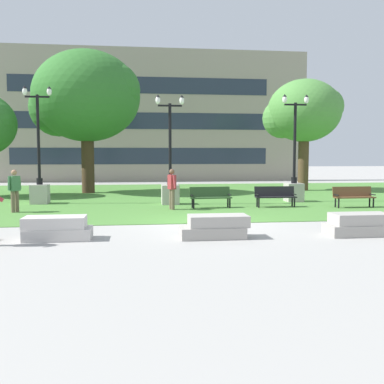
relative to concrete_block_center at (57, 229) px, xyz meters
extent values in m
plane|color=#A3A09B|center=(4.46, 2.30, -0.31)|extent=(140.00, 140.00, 0.00)
cube|color=#4C8438|center=(4.46, 12.30, -0.30)|extent=(40.00, 20.00, 0.02)
cube|color=#BCB7B2|center=(0.04, 0.00, -0.15)|extent=(1.80, 0.90, 0.32)
cube|color=beige|center=(-0.05, 0.00, 0.17)|extent=(1.66, 0.83, 0.32)
cube|color=#9E9991|center=(4.29, -0.27, -0.15)|extent=(1.80, 0.90, 0.32)
cube|color=#A6A098|center=(4.45, -0.27, 0.17)|extent=(1.66, 0.83, 0.32)
cube|color=#9E9991|center=(8.53, -0.39, -0.15)|extent=(1.80, 0.90, 0.32)
cube|color=#A6A098|center=(8.61, -0.39, 0.17)|extent=(1.66, 0.83, 0.32)
cube|color=black|center=(8.28, 6.51, 0.15)|extent=(1.81, 0.49, 0.05)
cube|color=black|center=(8.29, 6.76, 0.38)|extent=(1.80, 0.17, 0.46)
cube|color=black|center=(7.44, 6.53, 0.27)|extent=(0.07, 0.40, 0.04)
cube|color=black|center=(9.12, 6.49, 0.27)|extent=(0.07, 0.40, 0.04)
cylinder|color=black|center=(7.48, 6.37, -0.08)|extent=(0.07, 0.07, 0.41)
cylinder|color=black|center=(9.08, 6.33, -0.08)|extent=(0.07, 0.07, 0.41)
cylinder|color=black|center=(7.49, 6.69, -0.08)|extent=(0.07, 0.07, 0.41)
cylinder|color=black|center=(9.09, 6.65, -0.08)|extent=(0.07, 0.07, 0.41)
cube|color=#284723|center=(5.40, 6.56, 0.15)|extent=(1.82, 0.56, 0.05)
cube|color=#284723|center=(5.38, 6.81, 0.38)|extent=(1.80, 0.24, 0.46)
cube|color=black|center=(4.56, 6.51, 0.27)|extent=(0.09, 0.40, 0.04)
cube|color=black|center=(6.24, 6.62, 0.27)|extent=(0.09, 0.40, 0.04)
cylinder|color=black|center=(4.61, 6.35, -0.08)|extent=(0.07, 0.07, 0.41)
cylinder|color=black|center=(6.21, 6.45, -0.08)|extent=(0.07, 0.07, 0.41)
cylinder|color=black|center=(4.59, 6.67, -0.08)|extent=(0.07, 0.07, 0.41)
cylinder|color=black|center=(6.19, 6.77, -0.08)|extent=(0.07, 0.07, 0.41)
cube|color=brown|center=(11.66, 5.94, 0.15)|extent=(1.80, 0.45, 0.05)
cube|color=brown|center=(11.66, 6.19, 0.38)|extent=(1.80, 0.14, 0.46)
cube|color=black|center=(10.82, 5.94, 0.27)|extent=(0.06, 0.40, 0.04)
cube|color=black|center=(12.50, 5.95, 0.27)|extent=(0.06, 0.40, 0.04)
cylinder|color=black|center=(10.86, 5.78, -0.08)|extent=(0.07, 0.07, 0.41)
cylinder|color=black|center=(12.46, 5.79, -0.08)|extent=(0.07, 0.07, 0.41)
cylinder|color=black|center=(10.86, 6.10, -0.08)|extent=(0.07, 0.07, 0.41)
cylinder|color=black|center=(12.46, 6.11, -0.08)|extent=(0.07, 0.07, 0.41)
cube|color=#ADA89E|center=(-2.35, 9.27, 0.16)|extent=(0.80, 0.80, 0.90)
cylinder|color=black|center=(-2.35, 9.27, 0.76)|extent=(0.28, 0.28, 0.30)
cylinder|color=black|center=(-2.35, 9.27, 2.71)|extent=(0.14, 0.14, 4.19)
cube|color=black|center=(-2.35, 9.27, 4.70)|extent=(1.10, 0.08, 0.08)
ellipsoid|color=white|center=(-2.90, 9.27, 4.94)|extent=(0.22, 0.22, 0.36)
cone|color=black|center=(-2.90, 9.27, 5.14)|extent=(0.20, 0.20, 0.13)
ellipsoid|color=white|center=(-1.80, 9.27, 4.94)|extent=(0.22, 0.22, 0.36)
cone|color=black|center=(-1.80, 9.27, 5.14)|extent=(0.20, 0.20, 0.13)
cube|color=#ADA89E|center=(3.75, 8.26, 0.16)|extent=(0.80, 0.80, 0.90)
cylinder|color=black|center=(3.75, 8.26, 0.76)|extent=(0.28, 0.28, 0.30)
cylinder|color=black|center=(3.75, 8.26, 2.49)|extent=(0.14, 0.14, 3.75)
cube|color=black|center=(3.75, 8.26, 4.27)|extent=(1.10, 0.08, 0.08)
ellipsoid|color=white|center=(3.20, 8.26, 4.51)|extent=(0.22, 0.22, 0.36)
cone|color=black|center=(3.20, 8.26, 4.70)|extent=(0.20, 0.20, 0.13)
ellipsoid|color=white|center=(4.30, 8.26, 4.51)|extent=(0.22, 0.22, 0.36)
cone|color=black|center=(4.30, 8.26, 4.70)|extent=(0.20, 0.20, 0.13)
cube|color=#ADA89E|center=(9.89, 8.69, 0.16)|extent=(0.80, 0.80, 0.90)
cylinder|color=black|center=(9.89, 8.69, 0.76)|extent=(0.28, 0.28, 0.30)
cylinder|color=black|center=(9.89, 8.69, 2.58)|extent=(0.14, 0.14, 3.93)
cube|color=black|center=(9.89, 8.69, 4.44)|extent=(1.10, 0.08, 0.08)
ellipsoid|color=white|center=(9.34, 8.69, 4.68)|extent=(0.22, 0.22, 0.36)
cone|color=black|center=(9.34, 8.69, 4.88)|extent=(0.20, 0.20, 0.13)
ellipsoid|color=white|center=(10.44, 8.69, 4.68)|extent=(0.22, 0.22, 0.36)
cone|color=black|center=(10.44, 8.69, 4.88)|extent=(0.20, 0.20, 0.13)
cylinder|color=#4C3823|center=(12.88, 15.28, 1.62)|extent=(0.67, 0.67, 3.82)
ellipsoid|color=#4C893D|center=(12.88, 15.28, 4.82)|extent=(4.67, 4.67, 3.97)
sphere|color=#4C893D|center=(11.60, 15.74, 4.35)|extent=(2.57, 2.57, 2.57)
sphere|color=#4C893D|center=(14.05, 14.81, 5.05)|extent=(2.34, 2.34, 2.34)
cylinder|color=#42301E|center=(-0.71, 15.09, 1.73)|extent=(0.76, 0.76, 4.04)
ellipsoid|color=#2D6B28|center=(-0.71, 15.09, 5.50)|extent=(6.36, 6.36, 5.40)
sphere|color=#2D6B28|center=(-2.45, 15.73, 4.86)|extent=(3.50, 3.50, 3.50)
sphere|color=#2D6B28|center=(0.88, 14.46, 5.81)|extent=(3.18, 3.18, 3.18)
cylinder|color=brown|center=(-2.72, 6.01, 0.14)|extent=(0.15, 0.15, 0.86)
cylinder|color=brown|center=(-2.61, 6.17, 0.14)|extent=(0.15, 0.15, 0.86)
cube|color=#3D7047|center=(-2.66, 6.09, 0.87)|extent=(0.43, 0.46, 0.60)
cylinder|color=#3D7047|center=(-2.82, 5.90, 0.90)|extent=(0.16, 0.17, 0.56)
cylinder|color=#3D7047|center=(-2.51, 6.28, 0.90)|extent=(0.16, 0.17, 0.56)
sphere|color=#9E7051|center=(-2.66, 6.09, 1.31)|extent=(0.22, 0.22, 0.22)
cylinder|color=brown|center=(3.64, 6.30, 0.14)|extent=(0.15, 0.15, 0.86)
cylinder|color=brown|center=(3.70, 6.11, 0.14)|extent=(0.15, 0.15, 0.86)
cube|color=maroon|center=(3.67, 6.20, 0.87)|extent=(0.35, 0.45, 0.60)
cylinder|color=maroon|center=(3.59, 6.52, 0.91)|extent=(0.17, 0.26, 0.56)
cylinder|color=maroon|center=(3.75, 5.89, 0.91)|extent=(0.17, 0.26, 0.56)
sphere|color=brown|center=(3.67, 6.20, 1.31)|extent=(0.22, 0.22, 0.22)
cube|color=gray|center=(2.69, 26.80, 5.38)|extent=(29.15, 1.00, 11.37)
cube|color=#232D3D|center=(2.69, 26.28, 1.89)|extent=(21.86, 0.03, 1.40)
cube|color=#232D3D|center=(2.69, 26.28, 4.89)|extent=(21.86, 0.03, 1.40)
cube|color=#232D3D|center=(2.69, 26.28, 7.89)|extent=(21.86, 0.03, 1.40)
camera|label=1|loc=(2.18, -12.56, 2.03)|focal=42.00mm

